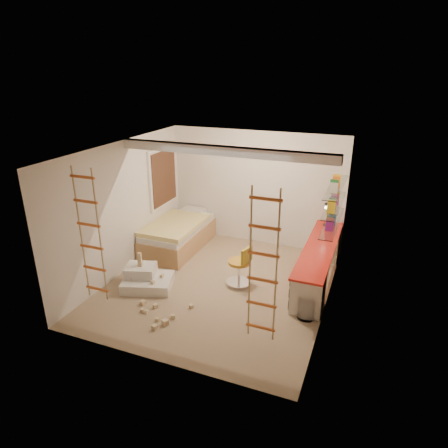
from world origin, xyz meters
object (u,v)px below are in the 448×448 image
at_px(bed, 179,235).
at_px(swivel_chair, 240,270).
at_px(play_platform, 146,279).
at_px(desk, 318,262).

bearing_deg(bed, swivel_chair, -29.04).
bearing_deg(play_platform, desk, 25.23).
xyz_separation_m(desk, swivel_chair, (-1.35, -0.66, -0.11)).
distance_m(desk, play_platform, 3.29).
height_order(desk, swivel_chair, swivel_chair).
xyz_separation_m(bed, play_platform, (0.23, -1.76, -0.17)).
relative_size(bed, swivel_chair, 2.51).
relative_size(swivel_chair, play_platform, 0.75).
xyz_separation_m(desk, play_platform, (-2.97, -1.40, -0.25)).
distance_m(desk, bed, 3.22).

